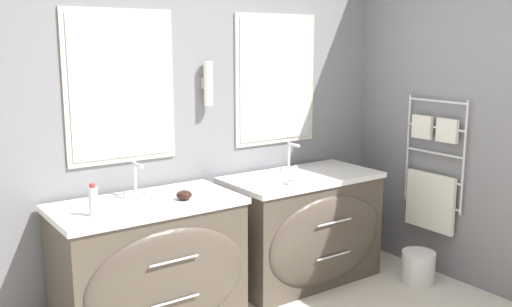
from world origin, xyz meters
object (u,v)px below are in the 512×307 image
vanity_right (305,228)px  waste_bin (418,266)px  vanity_left (151,265)px  amenity_bowl (184,195)px  toiletry_bottle (93,201)px

vanity_right → waste_bin: (0.69, -0.53, -0.29)m
vanity_left → waste_bin: bearing=-15.3°
vanity_left → waste_bin: vanity_left is taller
amenity_bowl → waste_bin: size_ratio=0.40×
toiletry_bottle → amenity_bowl: size_ratio=1.89×
vanity_left → amenity_bowl: amenity_bowl is taller
vanity_right → waste_bin: vanity_right is taller
vanity_left → vanity_right: bearing=0.0°
vanity_left → amenity_bowl: bearing=-15.4°
vanity_left → amenity_bowl: 0.49m
vanity_left → vanity_right: size_ratio=1.00×
vanity_left → vanity_right: 1.27m
amenity_bowl → waste_bin: amenity_bowl is taller
waste_bin → amenity_bowl: bearing=164.7°
vanity_left → amenity_bowl: size_ratio=11.61×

